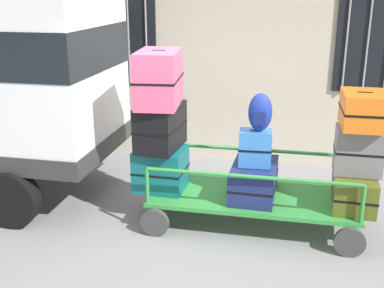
% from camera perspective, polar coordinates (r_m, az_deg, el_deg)
% --- Properties ---
extents(ground_plane, '(40.00, 40.00, 0.00)m').
position_cam_1_polar(ground_plane, '(5.84, 0.63, -10.21)').
color(ground_plane, gray).
extents(building_wall, '(12.00, 0.38, 5.00)m').
position_cam_1_polar(building_wall, '(7.81, 4.79, 16.10)').
color(building_wall, '#BCB29E').
rests_on(building_wall, ground).
extents(luggage_cart, '(2.52, 1.10, 0.39)m').
position_cam_1_polar(luggage_cart, '(5.88, 7.26, -6.60)').
color(luggage_cart, '#2D8438').
rests_on(luggage_cart, ground).
extents(cart_railing, '(2.41, 0.97, 0.45)m').
position_cam_1_polar(cart_railing, '(5.71, 7.43, -2.70)').
color(cart_railing, '#2D8438').
rests_on(cart_railing, luggage_cart).
extents(suitcase_left_bottom, '(0.62, 0.55, 0.52)m').
position_cam_1_polar(suitcase_left_bottom, '(5.92, -3.73, -2.95)').
color(suitcase_left_bottom, '#0F5960').
rests_on(suitcase_left_bottom, luggage_cart).
extents(suitcase_left_middle, '(0.51, 0.76, 0.54)m').
position_cam_1_polar(suitcase_left_middle, '(5.78, -3.77, 2.06)').
color(suitcase_left_middle, black).
rests_on(suitcase_left_middle, suitcase_left_bottom).
extents(suitcase_left_top, '(0.55, 0.85, 0.64)m').
position_cam_1_polar(suitcase_left_top, '(5.62, -3.95, 7.82)').
color(suitcase_left_top, '#CC4C72').
rests_on(suitcase_left_top, suitcase_left_middle).
extents(suitcase_midleft_bottom, '(0.54, 0.88, 0.39)m').
position_cam_1_polar(suitcase_midleft_bottom, '(5.80, 7.38, -4.26)').
color(suitcase_midleft_bottom, navy).
rests_on(suitcase_midleft_bottom, luggage_cart).
extents(suitcase_midleft_middle, '(0.40, 0.29, 0.43)m').
position_cam_1_polar(suitcase_midleft_middle, '(5.63, 7.53, -0.47)').
color(suitcase_midleft_middle, '#3372C6').
rests_on(suitcase_midleft_middle, suitcase_midleft_bottom).
extents(suitcase_center_bottom, '(0.51, 0.87, 0.39)m').
position_cam_1_polar(suitcase_center_bottom, '(5.83, 18.68, -4.98)').
color(suitcase_center_bottom, '#4C5119').
rests_on(suitcase_center_bottom, luggage_cart).
extents(suitcase_center_middle, '(0.52, 0.35, 0.54)m').
position_cam_1_polar(suitcase_center_middle, '(5.64, 19.19, -0.74)').
color(suitcase_center_middle, slate).
rests_on(suitcase_center_middle, suitcase_center_bottom).
extents(suitcase_center_top, '(0.47, 0.63, 0.39)m').
position_cam_1_polar(suitcase_center_top, '(5.52, 19.69, 3.85)').
color(suitcase_center_top, orange).
rests_on(suitcase_center_top, suitcase_center_middle).
extents(backpack, '(0.27, 0.22, 0.44)m').
position_cam_1_polar(backpack, '(5.46, 8.11, 3.72)').
color(backpack, navy).
rests_on(backpack, suitcase_midleft_middle).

